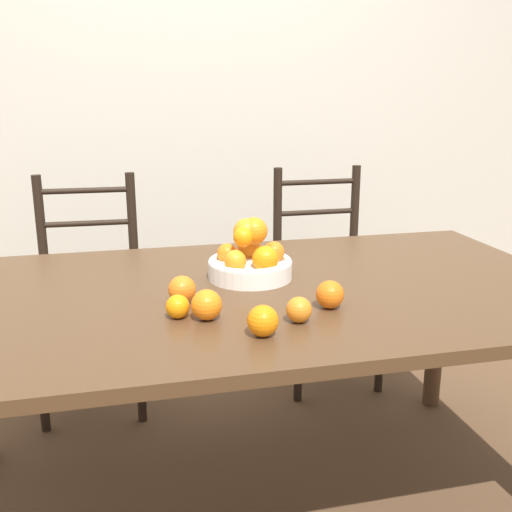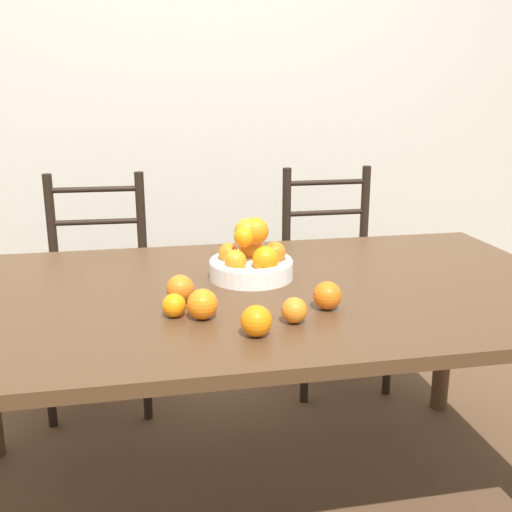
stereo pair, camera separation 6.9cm
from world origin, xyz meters
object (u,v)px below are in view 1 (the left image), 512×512
Objects in this scene: chair_left at (90,297)px; chair_right at (325,279)px; orange_loose_5 at (178,306)px; fruit_bowl at (250,259)px; orange_loose_1 at (182,289)px; orange_loose_4 at (330,294)px; orange_loose_2 at (299,310)px; orange_loose_3 at (263,321)px; orange_loose_0 at (207,305)px.

chair_left is 1.04m from chair_right.
chair_left is (-0.26, 1.03, -0.31)m from orange_loose_5.
fruit_bowl reaches higher than orange_loose_1.
orange_loose_1 and orange_loose_4 have the same top height.
orange_loose_2 is (0.04, -0.39, -0.03)m from fruit_bowl.
orange_loose_2 is at bearing -61.74° from chair_left.
orange_loose_5 is at bearing 138.37° from orange_loose_3.
orange_loose_3 is at bearing -149.78° from orange_loose_2.
orange_loose_3 is at bearing -99.32° from fruit_bowl.
chair_right reaches higher than fruit_bowl.
orange_loose_3 is 0.25m from orange_loose_5.
orange_loose_5 is at bearing 176.87° from orange_loose_4.
chair_left is at bearing 104.44° from orange_loose_5.
chair_right is at bearing 63.47° from orange_loose_3.
orange_loose_3 is 0.08× the size of chair_right.
orange_loose_4 is 0.40m from orange_loose_5.
orange_loose_3 reaches higher than orange_loose_5.
orange_loose_3 is at bearing -116.28° from chair_right.
orange_loose_3 is (-0.07, -0.45, -0.02)m from fruit_bowl.
orange_loose_4 is at bearing 34.91° from orange_loose_2.
chair_left reaches higher than orange_loose_0.
orange_loose_1 is at bearing 77.53° from orange_loose_5.
orange_loose_1 is at bearing -70.56° from chair_left.
orange_loose_0 is 0.23m from orange_loose_2.
orange_loose_3 is 0.26m from orange_loose_4.
orange_loose_0 is 1.04× the size of orange_loose_3.
orange_loose_3 is 1.23× the size of orange_loose_5.
orange_loose_0 reaches higher than orange_loose_4.
chair_right reaches higher than orange_loose_1.
orange_loose_1 reaches higher than orange_loose_2.
orange_loose_2 is at bearing -38.06° from orange_loose_1.
orange_loose_0 is at bearing -70.44° from chair_left.
orange_loose_1 is at bearing 108.35° from orange_loose_0.
orange_loose_1 is (-0.23, -0.18, -0.02)m from fruit_bowl.
orange_loose_1 is 0.40m from orange_loose_4.
chair_right is (0.37, 1.05, -0.31)m from orange_loose_4.
orange_loose_4 is (0.11, 0.08, 0.01)m from orange_loose_2.
chair_right reaches higher than orange_loose_5.
orange_loose_4 is (0.33, 0.01, -0.00)m from orange_loose_0.
chair_right is (0.59, 1.19, -0.31)m from orange_loose_3.
fruit_bowl is 3.96× the size of orange_loose_2.
fruit_bowl is 3.29× the size of orange_loose_0.
orange_loose_4 is at bearing -55.57° from chair_left.
orange_loose_1 and orange_loose_3 have the same top height.
orange_loose_5 is 0.06× the size of chair_left.
orange_loose_3 is (0.16, -0.27, -0.00)m from orange_loose_1.
orange_loose_5 is at bearing -73.62° from chair_left.
chair_left is (-0.52, 0.74, -0.34)m from fruit_bowl.
orange_loose_1 is 1.23× the size of orange_loose_5.
orange_loose_3 reaches higher than orange_loose_2.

